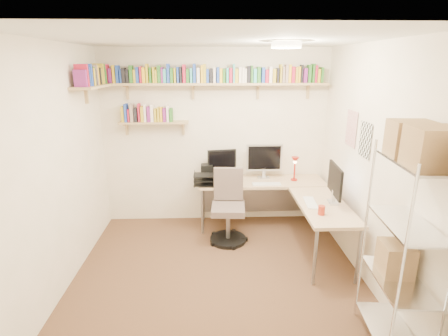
{
  "coord_description": "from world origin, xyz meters",
  "views": [
    {
      "loc": [
        -0.06,
        -3.45,
        2.28
      ],
      "look_at": [
        0.09,
        0.55,
        1.08
      ],
      "focal_mm": 28.0,
      "sensor_mm": 36.0,
      "label": 1
    }
  ],
  "objects": [
    {
      "name": "office_chair",
      "position": [
        0.16,
        0.81,
        0.41
      ],
      "size": [
        0.51,
        0.52,
        0.97
      ],
      "rotation": [
        0.0,
        0.0,
        -0.07
      ],
      "color": "black",
      "rests_on": "ground"
    },
    {
      "name": "wire_rack",
      "position": [
        1.42,
        -1.09,
        1.33
      ],
      "size": [
        0.42,
        0.76,
        1.89
      ],
      "rotation": [
        0.0,
        0.0,
        -0.09
      ],
      "color": "silver",
      "rests_on": "ground"
    },
    {
      "name": "ground",
      "position": [
        0.0,
        0.0,
        0.0
      ],
      "size": [
        3.2,
        3.2,
        0.0
      ],
      "primitive_type": "plane",
      "color": "#4B3120",
      "rests_on": "ground"
    },
    {
      "name": "corner_desk",
      "position": [
        0.69,
        0.98,
        0.68
      ],
      "size": [
        1.84,
        1.79,
        1.19
      ],
      "color": "tan",
      "rests_on": "ground"
    },
    {
      "name": "room_shell",
      "position": [
        0.0,
        0.0,
        1.55
      ],
      "size": [
        3.24,
        3.04,
        2.52
      ],
      "color": "beige",
      "rests_on": "ground"
    },
    {
      "name": "wall_shelves",
      "position": [
        -0.41,
        1.3,
        2.03
      ],
      "size": [
        3.12,
        1.09,
        0.8
      ],
      "color": "tan",
      "rests_on": "ground"
    }
  ]
}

